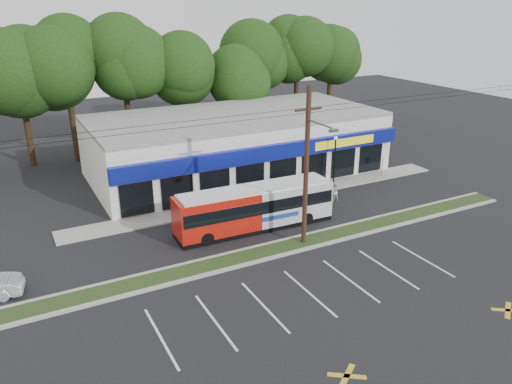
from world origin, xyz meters
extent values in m
plane|color=black|center=(0.00, 0.00, 0.00)|extent=(120.00, 120.00, 0.00)
cube|color=#213A17|center=(0.00, 1.00, 0.06)|extent=(40.00, 1.60, 0.12)
cube|color=#9E9E93|center=(0.00, 0.15, 0.07)|extent=(40.00, 0.25, 0.14)
cube|color=#9E9E93|center=(0.00, 1.85, 0.07)|extent=(40.00, 0.25, 0.14)
cube|color=#9E9E93|center=(5.00, 9.00, 0.05)|extent=(32.00, 2.20, 0.10)
cube|color=silver|center=(5.50, 16.00, 2.50)|extent=(25.00, 12.00, 5.00)
cube|color=#0F1A91|center=(5.50, 9.75, 3.40)|extent=(25.00, 0.50, 1.20)
cube|color=black|center=(5.50, 9.94, 1.40)|extent=(24.00, 0.12, 2.40)
cube|color=yellow|center=(12.50, 9.48, 3.40)|extent=(6.00, 0.06, 0.70)
cube|color=gray|center=(5.50, 16.00, 5.15)|extent=(25.00, 12.00, 0.30)
cylinder|color=black|center=(3.00, 1.00, 5.00)|extent=(0.30, 0.30, 10.00)
cube|color=black|center=(3.00, 1.00, 8.60)|extent=(1.80, 0.12, 0.12)
cylinder|color=#59595E|center=(3.00, -0.20, 8.00)|extent=(0.10, 2.40, 0.10)
cube|color=#59595E|center=(3.00, -1.50, 7.90)|extent=(0.50, 0.25, 0.15)
cylinder|color=black|center=(0.00, 1.00, 8.70)|extent=(50.00, 0.02, 0.02)
cylinder|color=black|center=(0.00, 1.00, 8.40)|extent=(50.00, 0.02, 0.02)
cylinder|color=black|center=(11.00, 8.80, 2.00)|extent=(0.12, 0.12, 4.00)
sphere|color=silver|center=(11.00, 8.80, 4.10)|extent=(0.30, 0.30, 0.30)
cylinder|color=#59595E|center=(16.00, 8.60, 1.10)|extent=(0.06, 0.06, 2.20)
cube|color=white|center=(16.00, 8.55, 2.00)|extent=(0.45, 0.04, 0.45)
cylinder|color=black|center=(-11.00, 26.00, 2.86)|extent=(0.56, 0.56, 5.72)
sphere|color=black|center=(-11.00, 26.00, 8.45)|extent=(6.76, 6.76, 6.76)
cylinder|color=black|center=(-6.00, 26.00, 2.86)|extent=(0.56, 0.56, 5.72)
sphere|color=black|center=(-6.00, 26.00, 8.45)|extent=(6.76, 6.76, 6.76)
cylinder|color=black|center=(-1.00, 26.00, 2.86)|extent=(0.56, 0.56, 5.72)
sphere|color=black|center=(-1.00, 26.00, 8.45)|extent=(6.76, 6.76, 6.76)
cylinder|color=black|center=(4.00, 26.00, 2.86)|extent=(0.56, 0.56, 5.72)
sphere|color=black|center=(4.00, 26.00, 8.45)|extent=(6.76, 6.76, 6.76)
cylinder|color=black|center=(9.00, 26.00, 2.86)|extent=(0.56, 0.56, 5.72)
sphere|color=black|center=(9.00, 26.00, 8.45)|extent=(6.76, 6.76, 6.76)
cylinder|color=black|center=(14.00, 26.00, 2.86)|extent=(0.56, 0.56, 5.72)
sphere|color=black|center=(14.00, 26.00, 8.45)|extent=(6.76, 6.76, 6.76)
cylinder|color=black|center=(19.00, 26.00, 2.86)|extent=(0.56, 0.56, 5.72)
sphere|color=black|center=(19.00, 26.00, 8.45)|extent=(6.76, 6.76, 6.76)
cylinder|color=black|center=(24.00, 26.00, 2.86)|extent=(0.56, 0.56, 5.72)
sphere|color=black|center=(24.00, 26.00, 8.45)|extent=(6.76, 6.76, 6.76)
cube|color=#B1170D|center=(-1.39, 4.60, 1.57)|extent=(5.53, 2.47, 2.50)
cube|color=silver|center=(4.07, 4.40, 1.57)|extent=(5.53, 2.47, 2.50)
cube|color=black|center=(1.34, 4.50, 0.18)|extent=(10.98, 2.61, 0.32)
cube|color=black|center=(1.34, 4.50, 1.86)|extent=(10.77, 2.71, 0.86)
cube|color=black|center=(6.82, 4.30, 1.73)|extent=(0.13, 1.93, 1.27)
cube|color=#193899|center=(2.66, 3.30, 1.05)|extent=(2.73, 0.13, 0.32)
cube|color=silver|center=(1.34, 4.50, 2.87)|extent=(10.43, 2.41, 0.16)
cylinder|color=black|center=(-2.51, 3.62, 0.44)|extent=(0.88, 0.29, 0.87)
cylinder|color=black|center=(-2.44, 5.65, 0.44)|extent=(0.88, 0.29, 0.87)
cylinder|color=black|center=(4.79, 3.36, 0.44)|extent=(0.88, 0.29, 0.87)
cylinder|color=black|center=(4.86, 5.39, 0.44)|extent=(0.88, 0.29, 0.87)
imported|color=black|center=(6.04, 7.73, 0.77)|extent=(4.70, 2.32, 1.54)
imported|color=silver|center=(2.00, 7.37, 0.84)|extent=(0.73, 0.67, 1.67)
imported|color=beige|center=(9.00, 6.00, 0.76)|extent=(0.85, 0.74, 1.51)
camera|label=1|loc=(-12.98, -22.80, 14.39)|focal=35.00mm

